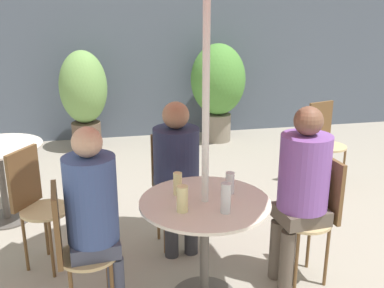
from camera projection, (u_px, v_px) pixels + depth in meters
The scene contains 17 objects.
storefront_wall at pixel (149, 32), 6.26m from camera, with size 10.00×0.06×3.00m.
cafe_table_near at pixel (205, 223), 2.87m from camera, with size 0.83×0.83×0.71m.
cafe_table_far at pixel (0, 165), 3.95m from camera, with size 0.76×0.76×0.71m.
bistro_chair_0 at pixel (317, 208), 3.10m from camera, with size 0.37×0.36×0.90m.
bistro_chair_1 at pixel (172, 178), 3.62m from camera, with size 0.36×0.37×0.90m.
bistro_chair_2 at pixel (73, 244), 2.64m from camera, with size 0.37×0.36×0.90m.
bistro_chair_3 at pixel (324, 136), 4.73m from camera, with size 0.38×0.39×0.90m.
bistro_chair_4 at pixel (35, 197), 3.27m from camera, with size 0.41×0.40×0.90m.
seated_person_0 at pixel (302, 182), 3.00m from camera, with size 0.36×0.34×1.27m.
seated_person_1 at pixel (177, 164), 3.44m from camera, with size 0.35×0.37×1.20m.
seated_person_2 at pixel (94, 210), 2.62m from camera, with size 0.32×0.30×1.25m.
beer_glass_0 at pixel (182, 199), 2.66m from camera, with size 0.07×0.07×0.16m.
beer_glass_1 at pixel (226, 198), 2.64m from camera, with size 0.06×0.06×0.19m.
beer_glass_2 at pixel (230, 183), 2.91m from camera, with size 0.06×0.06×0.15m.
beer_glass_3 at pixel (178, 184), 2.89m from camera, with size 0.06×0.06×0.15m.
potted_plant_0 at pixel (84, 94), 5.84m from camera, with size 0.62×0.62×1.32m.
potted_plant_1 at pixel (218, 84), 6.21m from camera, with size 0.76×0.76×1.37m.
Camera 1 is at (-0.72, -2.53, 1.91)m, focal length 42.00 mm.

